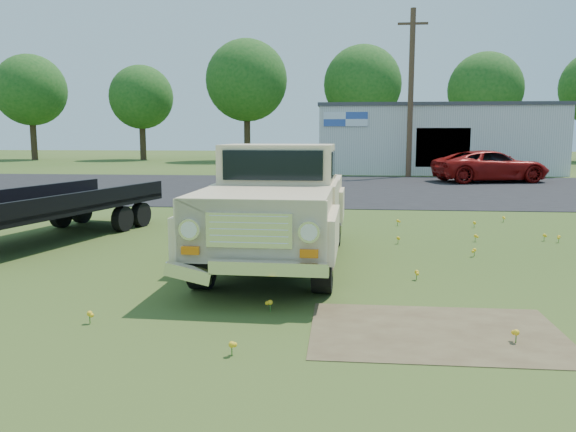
% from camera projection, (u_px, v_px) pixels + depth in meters
% --- Properties ---
extents(ground, '(140.00, 140.00, 0.00)m').
position_uv_depth(ground, '(321.00, 270.00, 9.83)').
color(ground, '#314B18').
rests_on(ground, ground).
extents(asphalt_lot, '(90.00, 14.00, 0.02)m').
position_uv_depth(asphalt_lot, '(334.00, 188.00, 24.60)').
color(asphalt_lot, black).
rests_on(asphalt_lot, ground).
extents(dirt_patch_a, '(3.00, 2.00, 0.01)m').
position_uv_depth(dirt_patch_a, '(436.00, 332.00, 6.73)').
color(dirt_patch_a, brown).
rests_on(dirt_patch_a, ground).
extents(dirt_patch_b, '(2.20, 1.60, 0.01)m').
position_uv_depth(dirt_patch_b, '(243.00, 233.00, 13.46)').
color(dirt_patch_b, brown).
rests_on(dirt_patch_b, ground).
extents(commercial_building, '(14.20, 8.20, 4.15)m').
position_uv_depth(commercial_building, '(432.00, 138.00, 35.53)').
color(commercial_building, beige).
rests_on(commercial_building, ground).
extents(utility_pole_mid, '(1.60, 0.30, 9.00)m').
position_uv_depth(utility_pole_mid, '(411.00, 92.00, 30.44)').
color(utility_pole_mid, '#4F3824').
rests_on(utility_pole_mid, ground).
extents(treeline_a, '(6.40, 6.40, 9.52)m').
position_uv_depth(treeline_a, '(31.00, 90.00, 50.98)').
color(treeline_a, '#392A1A').
rests_on(treeline_a, ground).
extents(treeline_b, '(5.76, 5.76, 8.57)m').
position_uv_depth(treeline_b, '(141.00, 97.00, 51.10)').
color(treeline_b, '#392A1A').
rests_on(treeline_b, ground).
extents(treeline_c, '(7.04, 7.04, 10.47)m').
position_uv_depth(treeline_c, '(247.00, 81.00, 48.49)').
color(treeline_c, '#392A1A').
rests_on(treeline_c, ground).
extents(treeline_d, '(6.72, 6.72, 10.00)m').
position_uv_depth(treeline_d, '(363.00, 84.00, 48.56)').
color(treeline_d, '#392A1A').
rests_on(treeline_d, ground).
extents(treeline_e, '(6.08, 6.08, 9.04)m').
position_uv_depth(treeline_e, '(485.00, 90.00, 46.22)').
color(treeline_e, '#392A1A').
rests_on(treeline_e, ground).
extents(vintage_pickup_truck, '(2.51, 6.09, 2.19)m').
position_uv_depth(vintage_pickup_truck, '(279.00, 204.00, 10.20)').
color(vintage_pickup_truck, beige).
rests_on(vintage_pickup_truck, ground).
extents(flatbed_trailer, '(3.61, 6.76, 1.76)m').
position_uv_depth(flatbed_trailer, '(50.00, 201.00, 12.61)').
color(flatbed_trailer, black).
rests_on(flatbed_trailer, ground).
extents(red_pickup, '(5.99, 3.81, 1.54)m').
position_uv_depth(red_pickup, '(491.00, 167.00, 27.67)').
color(red_pickup, maroon).
rests_on(red_pickup, ground).
extents(dark_sedan, '(5.00, 3.23, 1.58)m').
position_uv_depth(dark_sedan, '(491.00, 166.00, 28.04)').
color(dark_sedan, black).
rests_on(dark_sedan, ground).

